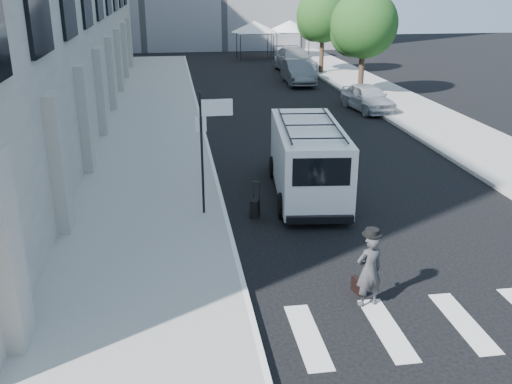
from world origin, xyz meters
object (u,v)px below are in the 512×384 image
object	(u,v)px
businessman	(369,270)
briefcase	(358,286)
cargo_van	(307,159)
parked_car_b	(298,72)
parked_car_a	(368,98)
suitcase	(255,208)
parked_car_c	(295,60)

from	to	relation	value
businessman	briefcase	distance (m)	0.80
briefcase	cargo_van	bearing A→B (deg)	74.64
businessman	parked_car_b	distance (m)	27.47
parked_car_a	briefcase	bearing A→B (deg)	-116.51
suitcase	parked_car_b	world-z (taller)	parked_car_b
parked_car_a	parked_car_b	xyz separation A→B (m)	(-1.80, 8.67, 0.09)
cargo_van	parked_car_c	distance (m)	26.18
briefcase	businessman	bearing A→B (deg)	-98.30
briefcase	parked_car_b	bearing A→B (deg)	67.86
businessman	cargo_van	size ratio (longest dim) A/B	0.27
businessman	suitcase	bearing A→B (deg)	-84.23
cargo_van	parked_car_a	bearing A→B (deg)	68.65
suitcase	cargo_van	world-z (taller)	cargo_van
briefcase	parked_car_a	distance (m)	19.04
businessman	parked_car_b	xyz separation A→B (m)	(4.50, 27.10, -0.03)
parked_car_c	suitcase	bearing A→B (deg)	-107.26
briefcase	parked_car_c	world-z (taller)	parked_car_c
parked_car_c	businessman	bearing A→B (deg)	-102.29
briefcase	suitcase	distance (m)	4.86
parked_car_c	cargo_van	bearing A→B (deg)	-104.12
businessman	suitcase	size ratio (longest dim) A/B	1.58
briefcase	parked_car_a	size ratio (longest dim) A/B	0.11
businessman	parked_car_a	size ratio (longest dim) A/B	0.40
parked_car_a	parked_car_c	bearing A→B (deg)	86.59
cargo_van	parked_car_c	bearing A→B (deg)	84.67
businessman	suitcase	world-z (taller)	businessman
briefcase	cargo_van	world-z (taller)	cargo_van
cargo_van	parked_car_a	world-z (taller)	cargo_van
briefcase	cargo_van	size ratio (longest dim) A/B	0.07
suitcase	parked_car_b	xyz separation A→B (m)	(6.14, 22.03, 0.51)
briefcase	suitcase	xyz separation A→B (m)	(-1.60, 4.59, 0.10)
cargo_van	briefcase	bearing A→B (deg)	-86.94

